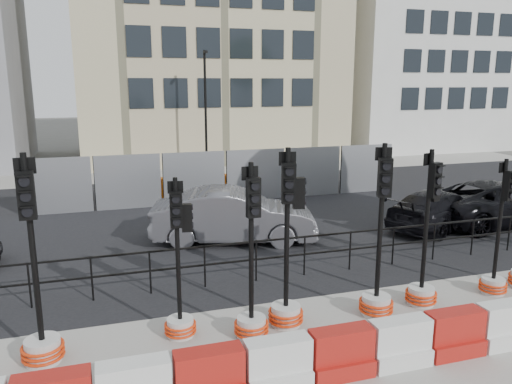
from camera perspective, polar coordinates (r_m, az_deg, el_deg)
name	(u,v)px	position (r m, az deg, el deg)	size (l,w,h in m)	color
ground	(325,296)	(11.13, 7.93, -11.70)	(120.00, 120.00, 0.00)	#51514C
sidewalk_near	(405,371)	(8.83, 16.65, -18.97)	(40.00, 6.00, 0.02)	gray
road	(240,215)	(17.35, -1.87, -2.62)	(40.00, 14.00, 0.03)	black
sidewalk_far	(194,171)	(25.94, -7.15, 2.35)	(40.00, 4.00, 0.02)	gray
building_cream	(205,6)	(32.11, -5.89, 20.43)	(15.00, 10.06, 18.00)	beige
building_white	(418,30)	(37.95, 18.06, 17.16)	(12.00, 9.06, 16.00)	silver
kerb_railing	(305,249)	(11.90, 5.58, -6.46)	(18.00, 0.04, 1.00)	black
heras_fencing	(209,181)	(19.65, -5.36, 1.22)	(14.33, 1.72, 2.00)	#919399
lamp_post_far	(206,109)	(24.67, -5.77, 9.39)	(0.12, 0.56, 6.00)	black
barrier_row	(399,344)	(8.79, 16.05, -16.39)	(15.70, 0.50, 0.80)	red
traffic_signal_a	(40,323)	(9.06, -23.45, -13.54)	(0.69, 0.69, 3.50)	silver
traffic_signal_b	(180,301)	(9.24, -8.68, -12.20)	(0.58, 0.58, 2.95)	silver
traffic_signal_c	(252,303)	(9.14, -0.51, -12.61)	(0.63, 0.63, 3.22)	silver
traffic_signal_d	(287,286)	(9.50, 3.55, -10.64)	(0.67, 0.67, 3.41)	silver
traffic_signal_e	(377,282)	(10.20, 13.71, -9.95)	(0.68, 0.68, 3.43)	silver
traffic_signal_f	(424,270)	(10.89, 18.63, -8.41)	(0.64, 0.64, 3.26)	silver
traffic_signal_g	(495,267)	(12.08, 25.68, -7.76)	(0.59, 0.59, 2.98)	silver
car_b	(234,216)	(14.34, -2.55, -2.75)	(4.95, 2.83, 1.54)	#4E4E54
car_c	(439,209)	(16.74, 20.18, -1.86)	(4.54, 3.31, 1.22)	black
car_d	(499,203)	(18.01, 26.00, -1.09)	(5.17, 2.59, 1.40)	black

